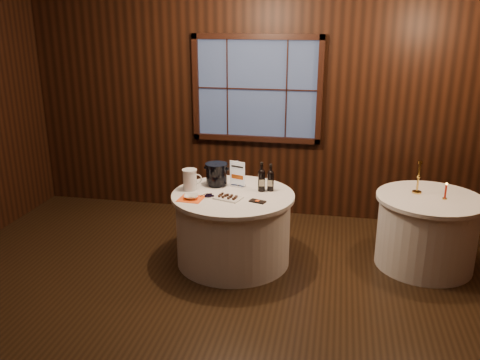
% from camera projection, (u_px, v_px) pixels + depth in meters
% --- Properties ---
extents(ground, '(6.00, 6.00, 0.00)m').
position_uv_depth(ground, '(211.00, 311.00, 4.57)').
color(ground, black).
rests_on(ground, ground).
extents(back_wall, '(6.00, 0.10, 3.00)m').
position_uv_depth(back_wall, '(257.00, 97.00, 6.40)').
color(back_wall, black).
rests_on(back_wall, ground).
extents(main_table, '(1.28, 1.28, 0.77)m').
position_uv_depth(main_table, '(233.00, 228.00, 5.38)').
color(main_table, silver).
rests_on(main_table, ground).
extents(side_table, '(1.08, 1.08, 0.77)m').
position_uv_depth(side_table, '(426.00, 231.00, 5.30)').
color(side_table, silver).
rests_on(side_table, ground).
extents(sign_stand, '(0.17, 0.13, 0.29)m').
position_uv_depth(sign_stand, '(238.00, 178.00, 5.46)').
color(sign_stand, '#B6B5BC').
rests_on(sign_stand, main_table).
extents(port_bottle_left, '(0.07, 0.08, 0.31)m').
position_uv_depth(port_bottle_left, '(262.00, 179.00, 5.31)').
color(port_bottle_left, black).
rests_on(port_bottle_left, main_table).
extents(port_bottle_right, '(0.07, 0.07, 0.29)m').
position_uv_depth(port_bottle_right, '(271.00, 179.00, 5.32)').
color(port_bottle_right, black).
rests_on(port_bottle_right, main_table).
extents(ice_bucket, '(0.24, 0.24, 0.25)m').
position_uv_depth(ice_bucket, '(217.00, 174.00, 5.48)').
color(ice_bucket, black).
rests_on(ice_bucket, main_table).
extents(chocolate_plate, '(0.31, 0.25, 0.04)m').
position_uv_depth(chocolate_plate, '(228.00, 197.00, 5.12)').
color(chocolate_plate, white).
rests_on(chocolate_plate, main_table).
extents(chocolate_box, '(0.18, 0.13, 0.01)m').
position_uv_depth(chocolate_box, '(257.00, 201.00, 5.04)').
color(chocolate_box, black).
rests_on(chocolate_box, main_table).
extents(grape_bunch, '(0.16, 0.07, 0.04)m').
position_uv_depth(grape_bunch, '(209.00, 195.00, 5.17)').
color(grape_bunch, black).
rests_on(grape_bunch, main_table).
extents(glass_pitcher, '(0.21, 0.16, 0.23)m').
position_uv_depth(glass_pitcher, '(190.00, 180.00, 5.35)').
color(glass_pitcher, silver).
rests_on(glass_pitcher, main_table).
extents(orange_napkin, '(0.26, 0.26, 0.00)m').
position_uv_depth(orange_napkin, '(191.00, 199.00, 5.13)').
color(orange_napkin, '#FF5415').
rests_on(orange_napkin, main_table).
extents(cracker_bowl, '(0.17, 0.17, 0.04)m').
position_uv_depth(cracker_bowl, '(191.00, 197.00, 5.12)').
color(cracker_bowl, white).
rests_on(cracker_bowl, orange_napkin).
extents(brass_candlestick, '(0.10, 0.10, 0.35)m').
position_uv_depth(brass_candlestick, '(418.00, 182.00, 5.25)').
color(brass_candlestick, gold).
rests_on(brass_candlestick, side_table).
extents(red_candle, '(0.05, 0.05, 0.17)m').
position_uv_depth(red_candle, '(445.00, 193.00, 5.10)').
color(red_candle, gold).
rests_on(red_candle, side_table).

